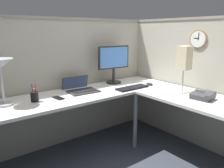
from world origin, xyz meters
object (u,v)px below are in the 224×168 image
computer_mouse (149,84)px  monitor (114,62)px  pen_cup (34,97)px  keyboard (132,88)px  cell_phone (58,98)px  wall_clock (198,39)px  desk_lamp_paper (184,59)px  laptop (80,88)px  desk_lamp_dome (0,67)px  office_phone (203,96)px

computer_mouse → monitor: bearing=127.2°
pen_cup → keyboard: bearing=-11.0°
monitor → cell_phone: (-0.90, -0.20, -0.29)m
keyboard → computer_mouse: bearing=-0.7°
keyboard → monitor: bearing=89.3°
cell_phone → wall_clock: wall_clock is taller
computer_mouse → desk_lamp_paper: (0.03, -0.48, 0.37)m
computer_mouse → wall_clock: 0.80m
cell_phone → laptop: bearing=17.4°
desk_lamp_dome → keyboard: bearing=-11.7°
computer_mouse → cell_phone: size_ratio=0.72×
monitor → wall_clock: 1.08m
monitor → desk_lamp_paper: desk_lamp_paper is taller
pen_cup → monitor: bearing=8.0°
cell_phone → office_phone: office_phone is taller
monitor → keyboard: (-0.01, -0.38, -0.28)m
laptop → desk_lamp_paper: 1.25m
desk_lamp_dome → cell_phone: desk_lamp_dome is taller
laptop → desk_lamp_paper: desk_lamp_paper is taller
keyboard → wall_clock: wall_clock is taller
keyboard → desk_lamp_dome: size_ratio=0.97×
desk_lamp_dome → laptop: bearing=2.9°
office_phone → laptop: bearing=126.8°
laptop → office_phone: (0.83, -1.11, 0.01)m
pen_cup → office_phone: 1.72m
computer_mouse → wall_clock: size_ratio=0.47×
monitor → keyboard: bearing=-91.2°
keyboard → pen_cup: pen_cup is taller
monitor → wall_clock: wall_clock is taller
laptop → desk_lamp_dome: bearing=-177.1°
cell_phone → desk_lamp_paper: bearing=-35.3°
desk_lamp_paper → computer_mouse: bearing=93.0°
wall_clock → desk_lamp_dome: bearing=159.8°
computer_mouse → keyboard: bearing=178.8°
laptop → computer_mouse: size_ratio=3.87×
laptop → pen_cup: 0.59m
cell_phone → office_phone: (1.17, -0.95, 0.03)m
keyboard → office_phone: (0.28, -0.78, 0.03)m
keyboard → office_phone: size_ratio=1.93×
keyboard → cell_phone: size_ratio=2.99×
desk_lamp_dome → monitor: bearing=3.7°
desk_lamp_dome → pen_cup: size_ratio=2.47×
keyboard → computer_mouse: size_ratio=4.13×
desk_lamp_dome → wall_clock: (2.02, -0.74, 0.23)m
computer_mouse → desk_lamp_dome: desk_lamp_dome is taller
keyboard → computer_mouse: (0.30, -0.01, 0.01)m
keyboard → pen_cup: 1.15m
computer_mouse → wall_clock: bearing=-54.0°
computer_mouse → office_phone: size_ratio=0.47×
keyboard → office_phone: office_phone is taller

